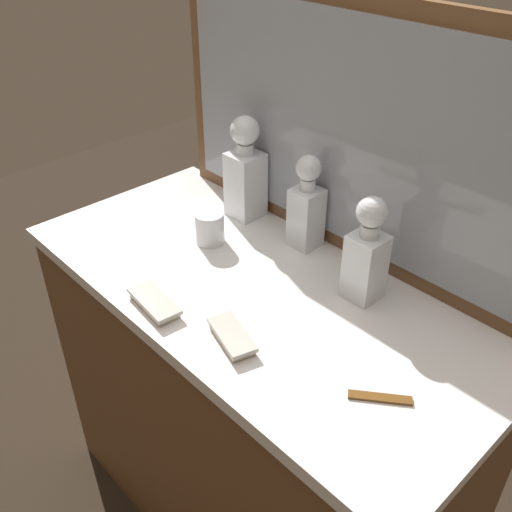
{
  "coord_description": "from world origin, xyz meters",
  "views": [
    {
      "loc": [
        0.8,
        -0.75,
        1.76
      ],
      "look_at": [
        0.0,
        0.0,
        1.02
      ],
      "focal_mm": 40.33,
      "sensor_mm": 36.0,
      "label": 1
    }
  ],
  "objects_px": {
    "crystal_decanter_far_right": "(306,211)",
    "tortoiseshell_comb": "(380,398)",
    "crystal_decanter_left": "(366,259)",
    "silver_brush_far_right": "(232,337)",
    "crystal_decanter_rear": "(245,177)",
    "silver_brush_right": "(154,303)",
    "crystal_tumbler_left": "(210,229)"
  },
  "relations": [
    {
      "from": "crystal_decanter_far_right",
      "to": "silver_brush_right",
      "type": "distance_m",
      "value": 0.45
    },
    {
      "from": "crystal_decanter_far_right",
      "to": "tortoiseshell_comb",
      "type": "height_order",
      "value": "crystal_decanter_far_right"
    },
    {
      "from": "crystal_decanter_left",
      "to": "crystal_decanter_far_right",
      "type": "relative_size",
      "value": 1.02
    },
    {
      "from": "crystal_tumbler_left",
      "to": "silver_brush_right",
      "type": "bearing_deg",
      "value": -64.57
    },
    {
      "from": "crystal_decanter_left",
      "to": "silver_brush_far_right",
      "type": "height_order",
      "value": "crystal_decanter_left"
    },
    {
      "from": "crystal_decanter_rear",
      "to": "silver_brush_right",
      "type": "distance_m",
      "value": 0.48
    },
    {
      "from": "crystal_tumbler_left",
      "to": "tortoiseshell_comb",
      "type": "height_order",
      "value": "crystal_tumbler_left"
    },
    {
      "from": "silver_brush_right",
      "to": "tortoiseshell_comb",
      "type": "relative_size",
      "value": 1.46
    },
    {
      "from": "crystal_decanter_far_right",
      "to": "silver_brush_right",
      "type": "height_order",
      "value": "crystal_decanter_far_right"
    },
    {
      "from": "crystal_decanter_far_right",
      "to": "silver_brush_far_right",
      "type": "relative_size",
      "value": 1.74
    },
    {
      "from": "crystal_tumbler_left",
      "to": "silver_brush_right",
      "type": "relative_size",
      "value": 0.55
    },
    {
      "from": "silver_brush_far_right",
      "to": "crystal_decanter_rear",
      "type": "bearing_deg",
      "value": 134.58
    },
    {
      "from": "crystal_decanter_rear",
      "to": "tortoiseshell_comb",
      "type": "xyz_separation_m",
      "value": [
        0.68,
        -0.28,
        -0.11
      ]
    },
    {
      "from": "tortoiseshell_comb",
      "to": "silver_brush_right",
      "type": "bearing_deg",
      "value": -163.5
    },
    {
      "from": "crystal_decanter_left",
      "to": "silver_brush_far_right",
      "type": "xyz_separation_m",
      "value": [
        -0.09,
        -0.32,
        -0.09
      ]
    },
    {
      "from": "silver_brush_right",
      "to": "silver_brush_far_right",
      "type": "bearing_deg",
      "value": 14.72
    },
    {
      "from": "crystal_decanter_left",
      "to": "crystal_tumbler_left",
      "type": "bearing_deg",
      "value": -165.67
    },
    {
      "from": "crystal_decanter_far_right",
      "to": "tortoiseshell_comb",
      "type": "relative_size",
      "value": 2.38
    },
    {
      "from": "silver_brush_right",
      "to": "crystal_decanter_left",
      "type": "bearing_deg",
      "value": 51.94
    },
    {
      "from": "crystal_tumbler_left",
      "to": "silver_brush_right",
      "type": "height_order",
      "value": "crystal_tumbler_left"
    },
    {
      "from": "crystal_decanter_rear",
      "to": "crystal_tumbler_left",
      "type": "relative_size",
      "value": 3.41
    },
    {
      "from": "crystal_decanter_rear",
      "to": "tortoiseshell_comb",
      "type": "distance_m",
      "value": 0.75
    },
    {
      "from": "silver_brush_far_right",
      "to": "silver_brush_right",
      "type": "xyz_separation_m",
      "value": [
        -0.2,
        -0.05,
        -0.0
      ]
    },
    {
      "from": "crystal_decanter_left",
      "to": "crystal_tumbler_left",
      "type": "xyz_separation_m",
      "value": [
        -0.42,
        -0.11,
        -0.06
      ]
    },
    {
      "from": "crystal_decanter_far_right",
      "to": "silver_brush_far_right",
      "type": "bearing_deg",
      "value": -68.57
    },
    {
      "from": "crystal_decanter_far_right",
      "to": "silver_brush_far_right",
      "type": "distance_m",
      "value": 0.42
    },
    {
      "from": "crystal_decanter_far_right",
      "to": "crystal_decanter_rear",
      "type": "bearing_deg",
      "value": -178.42
    },
    {
      "from": "silver_brush_far_right",
      "to": "crystal_tumbler_left",
      "type": "bearing_deg",
      "value": 147.23
    },
    {
      "from": "silver_brush_right",
      "to": "tortoiseshell_comb",
      "type": "bearing_deg",
      "value": 16.5
    },
    {
      "from": "crystal_decanter_left",
      "to": "crystal_decanter_far_right",
      "type": "height_order",
      "value": "crystal_decanter_left"
    },
    {
      "from": "crystal_decanter_far_right",
      "to": "crystal_tumbler_left",
      "type": "xyz_separation_m",
      "value": [
        -0.18,
        -0.17,
        -0.06
      ]
    },
    {
      "from": "crystal_tumbler_left",
      "to": "tortoiseshell_comb",
      "type": "xyz_separation_m",
      "value": [
        0.64,
        -0.12,
        -0.04
      ]
    }
  ]
}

